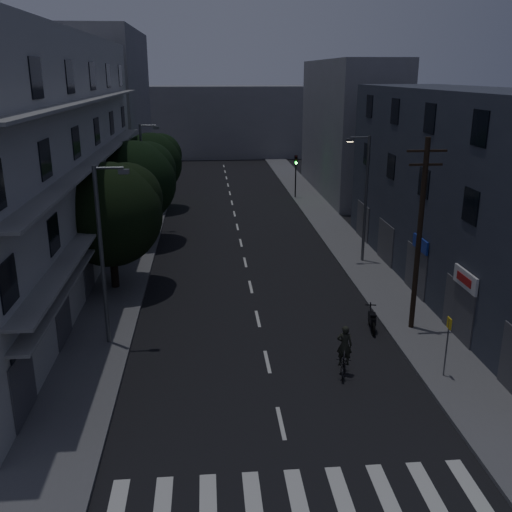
{
  "coord_description": "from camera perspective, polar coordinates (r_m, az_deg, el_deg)",
  "views": [
    {
      "loc": [
        -2.41,
        -15.2,
        11.8
      ],
      "look_at": [
        0.0,
        12.0,
        3.0
      ],
      "focal_mm": 40.0,
      "sensor_mm": 36.0,
      "label": 1
    }
  ],
  "objects": [
    {
      "name": "bus_stop_sign",
      "position": [
        23.92,
        18.63,
        -7.61
      ],
      "size": [
        0.06,
        0.35,
        2.52
      ],
      "color": "#595B60",
      "rests_on": "sidewalk_right"
    },
    {
      "name": "crosswalk",
      "position": [
        17.86,
        4.33,
        -23.51
      ],
      "size": [
        10.9,
        3.0,
        0.01
      ],
      "color": "beige",
      "rests_on": "ground"
    },
    {
      "name": "building_far_end",
      "position": [
        85.51,
        -3.53,
        13.26
      ],
      "size": [
        24.0,
        8.0,
        10.0
      ],
      "primitive_type": "cube",
      "color": "slate",
      "rests_on": "ground"
    },
    {
      "name": "ground",
      "position": [
        41.97,
        -1.57,
        1.52
      ],
      "size": [
        160.0,
        160.0,
        0.0
      ],
      "primitive_type": "plane",
      "color": "black",
      "rests_on": "ground"
    },
    {
      "name": "traffic_signal_far_left",
      "position": [
        56.48,
        -9.26,
        8.77
      ],
      "size": [
        0.28,
        0.37,
        4.1
      ],
      "color": "black",
      "rests_on": "sidewalk_left"
    },
    {
      "name": "lane_markings",
      "position": [
        47.99,
        -2.03,
        3.62
      ],
      "size": [
        0.15,
        60.5,
        0.01
      ],
      "color": "beige",
      "rests_on": "ground"
    },
    {
      "name": "cyclist",
      "position": [
        23.85,
        8.77,
        -10.03
      ],
      "size": [
        1.02,
        1.8,
        2.16
      ],
      "rotation": [
        0.0,
        0.0,
        -0.26
      ],
      "color": "black",
      "rests_on": "ground"
    },
    {
      "name": "building_left",
      "position": [
        34.89,
        -21.19,
        8.75
      ],
      "size": [
        7.0,
        36.0,
        14.0
      ],
      "color": "#AAAAA5",
      "rests_on": "ground"
    },
    {
      "name": "utility_pole",
      "position": [
        27.04,
        16.04,
        2.3
      ],
      "size": [
        1.8,
        0.24,
        9.0
      ],
      "color": "black",
      "rests_on": "sidewalk_right"
    },
    {
      "name": "street_lamp_right",
      "position": [
        36.65,
        10.78,
        6.21
      ],
      "size": [
        1.51,
        0.25,
        8.0
      ],
      "color": "#515358",
      "rests_on": "sidewalk_right"
    },
    {
      "name": "tree_near",
      "position": [
        32.37,
        -14.31,
        4.44
      ],
      "size": [
        5.76,
        5.76,
        7.1
      ],
      "color": "black",
      "rests_on": "sidewalk_left"
    },
    {
      "name": "traffic_signal_far_right",
      "position": [
        55.83,
        4.01,
        8.85
      ],
      "size": [
        0.28,
        0.37,
        4.1
      ],
      "color": "black",
      "rests_on": "sidewalk_right"
    },
    {
      "name": "motorcycle",
      "position": [
        28.04,
        11.51,
        -6.36
      ],
      "size": [
        0.55,
        1.85,
        1.19
      ],
      "rotation": [
        0.0,
        0.0,
        -0.14
      ],
      "color": "black",
      "rests_on": "ground"
    },
    {
      "name": "building_right",
      "position": [
        33.16,
        20.9,
        5.73
      ],
      "size": [
        6.19,
        28.0,
        11.0
      ],
      "color": "#2E333F",
      "rests_on": "ground"
    },
    {
      "name": "tree_mid",
      "position": [
        41.41,
        -11.98,
        7.53
      ],
      "size": [
        5.86,
        5.86,
        7.2
      ],
      "color": "black",
      "rests_on": "sidewalk_left"
    },
    {
      "name": "building_far_left",
      "position": [
        64.04,
        -14.09,
        13.94
      ],
      "size": [
        6.0,
        20.0,
        16.0
      ],
      "primitive_type": "cube",
      "color": "slate",
      "rests_on": "ground"
    },
    {
      "name": "sidewalk_right",
      "position": [
        43.03,
        8.45,
        1.85
      ],
      "size": [
        3.0,
        90.0,
        0.15
      ],
      "primitive_type": "cube",
      "color": "#565659",
      "rests_on": "ground"
    },
    {
      "name": "building_far_right",
      "position": [
        59.23,
        9.26,
        12.5
      ],
      "size": [
        6.0,
        20.0,
        13.0
      ],
      "primitive_type": "cube",
      "color": "slate",
      "rests_on": "ground"
    },
    {
      "name": "street_lamp_left_near",
      "position": [
        25.41,
        -14.99,
        0.77
      ],
      "size": [
        1.51,
        0.25,
        8.0
      ],
      "color": "#5A5E62",
      "rests_on": "sidewalk_left"
    },
    {
      "name": "sidewalk_left",
      "position": [
        42.18,
        -11.79,
        1.34
      ],
      "size": [
        3.0,
        90.0,
        0.15
      ],
      "primitive_type": "cube",
      "color": "#565659",
      "rests_on": "ground"
    },
    {
      "name": "street_lamp_left_far",
      "position": [
        44.8,
        -11.12,
        8.28
      ],
      "size": [
        1.51,
        0.25,
        8.0
      ],
      "color": "slate",
      "rests_on": "sidewalk_left"
    },
    {
      "name": "tree_far",
      "position": [
        51.84,
        -10.39,
        9.31
      ],
      "size": [
        5.42,
        5.42,
        6.7
      ],
      "color": "black",
      "rests_on": "sidewalk_left"
    }
  ]
}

